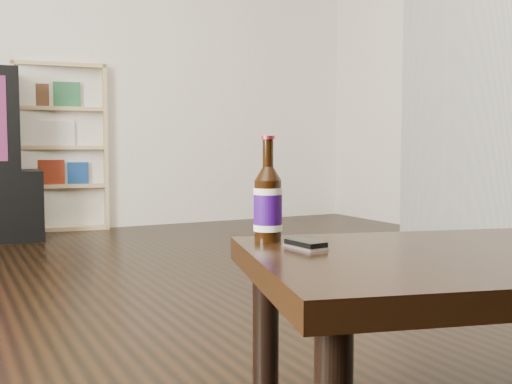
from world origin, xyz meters
name	(u,v)px	position (x,y,z in m)	size (l,w,h in m)	color
floor	(214,376)	(0.00, 0.00, -0.01)	(5.00, 6.00, 0.01)	black
wall_back	(38,38)	(0.00, 3.01, 1.35)	(5.00, 0.02, 2.70)	beige
chimney_breast	(490,22)	(2.35, 1.20, 1.35)	(0.30, 1.20, 2.70)	silver
bookshelf	(60,144)	(0.14, 3.11, 0.62)	(0.67, 0.38, 1.19)	tan
coffee_table	(504,275)	(0.39, -0.58, 0.33)	(1.15, 0.85, 0.38)	black
beer_bottle	(268,204)	(0.03, -0.24, 0.47)	(0.07, 0.07, 0.23)	black
phone	(306,245)	(0.05, -0.37, 0.39)	(0.06, 0.10, 0.02)	silver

